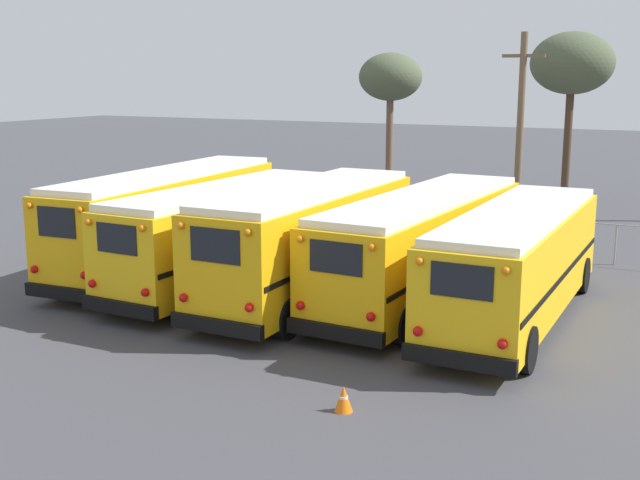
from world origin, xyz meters
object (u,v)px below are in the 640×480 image
at_px(school_bus_4, 517,260).
at_px(traffic_cone, 344,399).
at_px(school_bus_0, 169,216).
at_px(utility_pole, 520,127).
at_px(school_bus_1, 226,232).
at_px(school_bus_3, 423,243).
at_px(school_bus_2, 310,238).
at_px(bare_tree_1, 572,64).
at_px(bare_tree_2, 390,78).

height_order(school_bus_4, traffic_cone, school_bus_4).
relative_size(school_bus_0, utility_pole, 1.33).
height_order(school_bus_0, utility_pole, utility_pole).
bearing_deg(school_bus_1, school_bus_0, 160.85).
bearing_deg(school_bus_1, school_bus_3, 13.59).
height_order(school_bus_2, school_bus_3, school_bus_2).
height_order(school_bus_1, traffic_cone, school_bus_1).
bearing_deg(school_bus_0, school_bus_3, 2.60).
distance_m(school_bus_4, utility_pole, 14.70).
relative_size(school_bus_1, utility_pole, 1.18).
bearing_deg(bare_tree_1, school_bus_3, -90.74).
bearing_deg(school_bus_1, utility_pole, 69.53).
xyz_separation_m(school_bus_1, bare_tree_1, (6.12, 22.40, 5.22)).
bearing_deg(traffic_cone, school_bus_1, 136.37).
xyz_separation_m(school_bus_4, utility_pole, (-3.32, 14.08, 2.59)).
distance_m(school_bus_2, utility_pole, 15.08).
bearing_deg(school_bus_4, school_bus_3, 162.88).
bearing_deg(bare_tree_2, school_bus_2, -73.29).
bearing_deg(bare_tree_2, traffic_cone, -69.53).
bearing_deg(utility_pole, traffic_cone, -85.32).
xyz_separation_m(school_bus_0, school_bus_2, (5.85, -1.09, -0.00)).
distance_m(school_bus_3, bare_tree_1, 21.63).
bearing_deg(bare_tree_2, school_bus_3, -65.74).
bearing_deg(school_bus_4, bare_tree_1, 96.91).
relative_size(school_bus_0, bare_tree_1, 1.27).
relative_size(school_bus_2, utility_pole, 1.19).
height_order(school_bus_0, school_bus_4, school_bus_0).
xyz_separation_m(school_bus_0, traffic_cone, (10.13, -7.88, -1.55)).
xyz_separation_m(school_bus_2, utility_pole, (2.52, 14.67, 2.44)).
bearing_deg(school_bus_2, school_bus_1, 178.54).
relative_size(school_bus_4, bare_tree_2, 1.33).
height_order(school_bus_1, school_bus_3, school_bus_1).
bearing_deg(school_bus_3, bare_tree_1, 89.26).
bearing_deg(school_bus_4, bare_tree_2, 119.20).
distance_m(school_bus_2, bare_tree_1, 23.27).
height_order(utility_pole, bare_tree_1, bare_tree_1).
bearing_deg(bare_tree_1, school_bus_1, -105.28).
bearing_deg(school_bus_4, traffic_cone, -101.98).
height_order(school_bus_2, utility_pole, utility_pole).
height_order(school_bus_2, school_bus_4, school_bus_2).
relative_size(utility_pole, bare_tree_2, 1.07).
xyz_separation_m(school_bus_4, traffic_cone, (-1.57, -7.38, -1.39)).
distance_m(school_bus_0, bare_tree_2, 23.25).
distance_m(school_bus_1, bare_tree_1, 23.80).
distance_m(school_bus_0, utility_pole, 16.14).
height_order(bare_tree_1, traffic_cone, bare_tree_1).
height_order(school_bus_2, bare_tree_1, bare_tree_1).
height_order(school_bus_4, utility_pole, utility_pole).
bearing_deg(school_bus_3, school_bus_2, -153.01).
height_order(bare_tree_2, traffic_cone, bare_tree_2).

